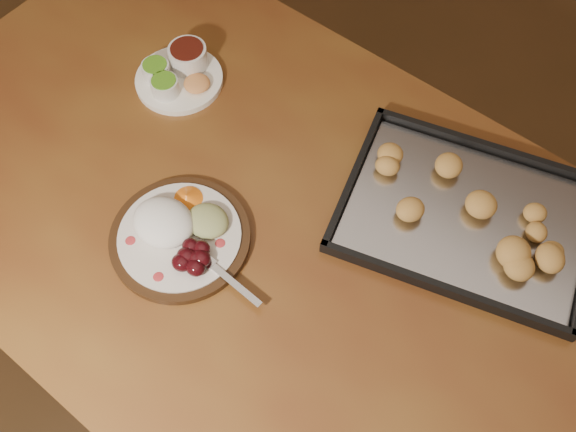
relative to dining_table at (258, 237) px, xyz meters
The scene contains 5 objects.
ground 0.69m from the dining_table, 48.42° to the left, with size 4.00×4.00×0.00m, color #53361C.
dining_table is the anchor object (origin of this frame).
dinner_plate 0.18m from the dining_table, 123.67° to the right, with size 0.32×0.25×0.06m.
condiment_saucer 0.37m from the dining_table, 152.52° to the left, with size 0.18×0.18×0.06m.
baking_tray 0.39m from the dining_table, 32.99° to the left, with size 0.50×0.41×0.05m.
Camera 1 is at (0.23, -0.61, 1.75)m, focal length 40.00 mm.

